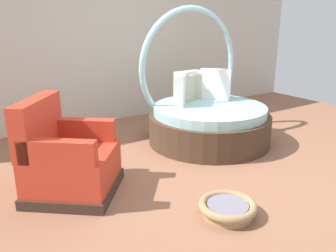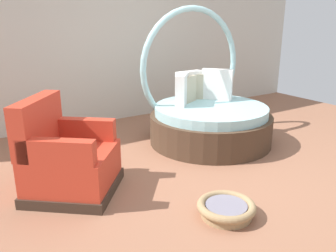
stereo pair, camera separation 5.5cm
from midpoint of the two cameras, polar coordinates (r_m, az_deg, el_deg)
ground_plane at (r=3.94m, az=7.81°, el=-7.71°), size 8.00×8.00×0.02m
back_wall at (r=5.78m, az=-9.01°, el=15.73°), size 8.00×0.12×3.00m
round_daybed at (r=4.82m, az=6.74°, el=1.88°), size 1.65×1.65×1.81m
red_armchair at (r=3.50m, az=-15.76°, el=-5.45°), size 1.12×1.12×0.94m
pet_basket at (r=3.14m, az=10.02°, el=-13.16°), size 0.51×0.51×0.13m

